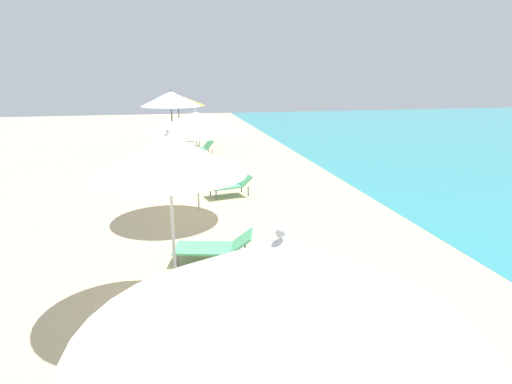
{
  "coord_description": "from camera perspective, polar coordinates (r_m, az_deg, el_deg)",
  "views": [
    {
      "loc": [
        -1.4,
        2.12,
        3.52
      ],
      "look_at": [
        0.19,
        9.62,
        1.37
      ],
      "focal_mm": 30.43,
      "sensor_mm": 36.0,
      "label": 1
    }
  ],
  "objects": [
    {
      "name": "lounger_fifth_inland",
      "position": [
        14.51,
        -6.93,
        2.59
      ],
      "size": [
        1.58,
        0.8,
        0.55
      ],
      "rotation": [
        0.0,
        0.0,
        3.23
      ],
      "color": "#4CA572",
      "rests_on": "ground"
    },
    {
      "name": "umbrella_fifth",
      "position": [
        15.15,
        -11.13,
        11.93
      ],
      "size": [
        2.02,
        2.02,
        2.93
      ],
      "color": "#4C4C51",
      "rests_on": "ground"
    },
    {
      "name": "lounger_farthest_shoreside",
      "position": [
        21.42,
        -8.98,
        6.81
      ],
      "size": [
        1.54,
        0.75,
        0.57
      ],
      "rotation": [
        0.0,
        0.0,
        3.06
      ],
      "color": "#4CA572",
      "rests_on": "ground"
    },
    {
      "name": "cooler_box",
      "position": [
        23.36,
        -9.98,
        7.1
      ],
      "size": [
        0.55,
        0.63,
        0.3
      ],
      "color": "red",
      "rests_on": "ground"
    },
    {
      "name": "umbrella_second",
      "position": [
        2.6,
        3.12,
        -12.75
      ],
      "size": [
        2.52,
        2.52,
        2.67
      ],
      "color": "silver",
      "rests_on": "ground"
    },
    {
      "name": "lounger_farthest_inland",
      "position": [
        19.15,
        -7.56,
        5.8
      ],
      "size": [
        1.44,
        0.92,
        0.62
      ],
      "rotation": [
        0.0,
        0.0,
        3.33
      ],
      "color": "#4CA572",
      "rests_on": "ground"
    },
    {
      "name": "umbrella_farthest",
      "position": [
        20.09,
        -10.2,
        11.78
      ],
      "size": [
        2.36,
        2.36,
        2.55
      ],
      "color": "#4C4C51",
      "rests_on": "ground"
    },
    {
      "name": "lounger_third_inland",
      "position": [
        6.55,
        -2.43,
        -13.91
      ],
      "size": [
        1.39,
        0.7,
        0.59
      ],
      "rotation": [
        0.0,
        0.0,
        3.06
      ],
      "color": "#4CA572",
      "rests_on": "ground"
    },
    {
      "name": "lounger_fourth_shoreside",
      "position": [
        12.64,
        -3.37,
        0.98
      ],
      "size": [
        1.33,
        0.87,
        0.58
      ],
      "rotation": [
        0.0,
        0.0,
        3.37
      ],
      "color": "#4CA572",
      "rests_on": "ground"
    },
    {
      "name": "umbrella_third",
      "position": [
        6.69,
        -11.4,
        4.89
      ],
      "size": [
        2.37,
        2.37,
        2.68
      ],
      "color": "silver",
      "rests_on": "ground"
    },
    {
      "name": "umbrella_fourth",
      "position": [
        10.93,
        -7.93,
        9.05
      ],
      "size": [
        2.6,
        2.6,
        2.62
      ],
      "color": "silver",
      "rests_on": "ground"
    },
    {
      "name": "lounger_third_shoreside",
      "position": [
        8.38,
        -5.42,
        -7.11
      ],
      "size": [
        1.6,
        0.99,
        0.57
      ],
      "rotation": [
        0.0,
        0.0,
        2.9
      ],
      "color": "#4CA572",
      "rests_on": "ground"
    },
    {
      "name": "lounger_fifth_shoreside",
      "position": [
        16.67,
        -8.48,
        4.26
      ],
      "size": [
        1.33,
        0.57,
        0.56
      ],
      "rotation": [
        0.0,
        0.0,
        3.15
      ],
      "color": "#4CA572",
      "rests_on": "ground"
    }
  ]
}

